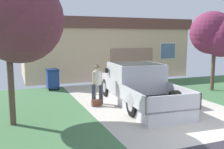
{
  "coord_description": "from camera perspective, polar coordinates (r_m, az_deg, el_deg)",
  "views": [
    {
      "loc": [
        -5.11,
        -4.88,
        2.71
      ],
      "look_at": [
        -1.34,
        4.69,
        1.19
      ],
      "focal_mm": 40.82,
      "sensor_mm": 36.0,
      "label": 1
    }
  ],
  "objects": [
    {
      "name": "person_with_hat",
      "position": [
        10.2,
        -3.32,
        -1.87
      ],
      "size": [
        0.5,
        0.44,
        1.65
      ],
      "rotation": [
        0.0,
        0.0,
        0.25
      ],
      "color": "#333842",
      "rests_on": "ground"
    },
    {
      "name": "front_yard_tree",
      "position": [
        13.95,
        21.87,
        8.47
      ],
      "size": [
        2.27,
        2.59,
        4.02
      ],
      "color": "brown",
      "rests_on": "ground"
    },
    {
      "name": "neighbor_tree",
      "position": [
        8.15,
        -20.88,
        12.94
      ],
      "size": [
        2.91,
        2.97,
        4.96
      ],
      "color": "brown",
      "rests_on": "ground"
    },
    {
      "name": "handbag",
      "position": [
        10.12,
        -3.47,
        -6.27
      ],
      "size": [
        0.39,
        0.18,
        0.48
      ],
      "color": "brown",
      "rests_on": "ground"
    },
    {
      "name": "house_with_garage",
      "position": [
        18.44,
        -2.47,
        6.1
      ],
      "size": [
        11.23,
        5.78,
        3.9
      ],
      "color": "#D0B289",
      "rests_on": "ground"
    },
    {
      "name": "wheeled_trash_bin",
      "position": [
        13.54,
        -13.15,
        -0.87
      ],
      "size": [
        0.6,
        0.72,
        1.07
      ],
      "color": "navy",
      "rests_on": "ground"
    },
    {
      "name": "pickup_truck",
      "position": [
        10.64,
        5.4,
        -2.4
      ],
      "size": [
        2.27,
        5.4,
        1.64
      ],
      "rotation": [
        0.0,
        0.0,
        -0.07
      ],
      "color": "silver",
      "rests_on": "ground"
    }
  ]
}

